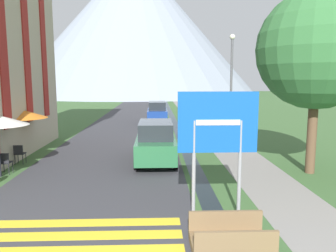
# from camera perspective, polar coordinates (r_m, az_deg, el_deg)

# --- Properties ---
(ground_plane) EXTENTS (160.00, 160.00, 0.00)m
(ground_plane) POSITION_cam_1_polar(r_m,az_deg,el_deg) (24.41, -1.22, -0.49)
(ground_plane) COLOR #3D6033
(road) EXTENTS (6.40, 60.00, 0.01)m
(road) POSITION_cam_1_polar(r_m,az_deg,el_deg) (34.39, -5.67, 1.98)
(road) COLOR #38383D
(road) RESTS_ON ground_plane
(footpath) EXTENTS (2.20, 60.00, 0.01)m
(footpath) POSITION_cam_1_polar(r_m,az_deg,el_deg) (34.56, 4.48, 2.02)
(footpath) COLOR gray
(footpath) RESTS_ON ground_plane
(drainage_channel) EXTENTS (0.60, 60.00, 0.00)m
(drainage_channel) POSITION_cam_1_polar(r_m,az_deg,el_deg) (34.37, 0.50, 2.01)
(drainage_channel) COLOR black
(drainage_channel) RESTS_ON ground_plane
(crosswalk_marking) EXTENTS (5.44, 1.84, 0.01)m
(crosswalk_marking) POSITION_cam_1_polar(r_m,az_deg,el_deg) (8.42, -17.28, -17.81)
(crosswalk_marking) COLOR yellow
(crosswalk_marking) RESTS_ON ground_plane
(mountain_distant) EXTENTS (59.46, 59.46, 33.93)m
(mountain_distant) POSITION_cam_1_polar(r_m,az_deg,el_deg) (84.95, -5.84, 17.06)
(mountain_distant) COLOR gray
(mountain_distant) RESTS_ON ground_plane
(road_sign) EXTENTS (2.09, 0.11, 3.33)m
(road_sign) POSITION_cam_1_polar(r_m,az_deg,el_deg) (8.62, 8.64, -1.27)
(road_sign) COLOR gray
(road_sign) RESTS_ON ground_plane
(footbridge) EXTENTS (1.70, 1.10, 0.65)m
(footbridge) POSITION_cam_1_polar(r_m,az_deg,el_deg) (7.58, 10.79, -18.77)
(footbridge) COLOR brown
(footbridge) RESTS_ON ground_plane
(parked_car_near) EXTENTS (1.78, 4.50, 1.82)m
(parked_car_near) POSITION_cam_1_polar(r_m,az_deg,el_deg) (14.56, -2.16, -2.71)
(parked_car_near) COLOR #28663D
(parked_car_near) RESTS_ON ground_plane
(parked_car_far) EXTENTS (1.71, 4.04, 1.82)m
(parked_car_far) POSITION_cam_1_polar(r_m,az_deg,el_deg) (27.54, -1.90, 2.39)
(parked_car_far) COLOR navy
(parked_car_far) RESTS_ON ground_plane
(cafe_chair_far_left) EXTENTS (0.40, 0.40, 0.85)m
(cafe_chair_far_left) POSITION_cam_1_polar(r_m,az_deg,el_deg) (15.70, -26.33, -4.23)
(cafe_chair_far_left) COLOR #232328
(cafe_chair_far_left) RESTS_ON ground_plane
(cafe_chair_middle) EXTENTS (0.40, 0.40, 0.85)m
(cafe_chair_middle) POSITION_cam_1_polar(r_m,az_deg,el_deg) (14.16, -26.53, -5.51)
(cafe_chair_middle) COLOR #232328
(cafe_chair_middle) RESTS_ON ground_plane
(cafe_chair_far_right) EXTENTS (0.40, 0.40, 0.85)m
(cafe_chair_far_right) POSITION_cam_1_polar(r_m,az_deg,el_deg) (15.56, -24.48, -4.22)
(cafe_chair_far_right) COLOR #232328
(cafe_chair_far_right) RESTS_ON ground_plane
(cafe_umbrella_middle_white) EXTENTS (2.19, 2.19, 2.23)m
(cafe_umbrella_middle_white) POSITION_cam_1_polar(r_m,az_deg,el_deg) (14.56, -27.25, 0.86)
(cafe_umbrella_middle_white) COLOR #B7B2A8
(cafe_umbrella_middle_white) RESTS_ON ground_plane
(cafe_umbrella_rear_orange) EXTENTS (2.29, 2.29, 2.24)m
(cafe_umbrella_rear_orange) POSITION_cam_1_polar(r_m,az_deg,el_deg) (16.84, -24.06, 1.93)
(cafe_umbrella_rear_orange) COLOR #B7B2A8
(cafe_umbrella_rear_orange) RESTS_ON ground_plane
(streetlamp) EXTENTS (0.28, 0.28, 5.93)m
(streetlamp) POSITION_cam_1_polar(r_m,az_deg,el_deg) (17.40, 10.95, 7.36)
(streetlamp) COLOR #515156
(streetlamp) RESTS_ON ground_plane
(tree_by_path) EXTENTS (4.49, 4.49, 7.00)m
(tree_by_path) POSITION_cam_1_polar(r_m,az_deg,el_deg) (13.73, 24.53, 11.99)
(tree_by_path) COLOR brown
(tree_by_path) RESTS_ON ground_plane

